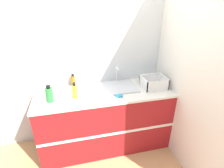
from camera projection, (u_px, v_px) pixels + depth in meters
ground_plane at (110, 158)px, 2.52m from camera, size 12.00×12.00×0.00m
wall_back at (99, 58)px, 2.56m from camera, size 4.25×0.06×2.60m
wall_right at (171, 60)px, 2.44m from camera, size 0.06×2.65×2.60m
counter_cabinet at (105, 119)px, 2.61m from camera, size 1.88×0.68×0.93m
sink at (120, 86)px, 2.52m from camera, size 0.46×0.42×0.25m
paper_towel_roll at (89, 84)px, 2.30m from camera, size 0.13×0.13×0.29m
dish_rack at (154, 84)px, 2.49m from camera, size 0.33×0.28×0.16m
bottle_amber at (73, 81)px, 2.51m from camera, size 0.07×0.07×0.20m
bottle_green at (49, 94)px, 2.13m from camera, size 0.09×0.09×0.22m
bottle_yellow at (75, 91)px, 2.21m from camera, size 0.06×0.06×0.21m
sponge at (119, 96)px, 2.27m from camera, size 0.09×0.06×0.02m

